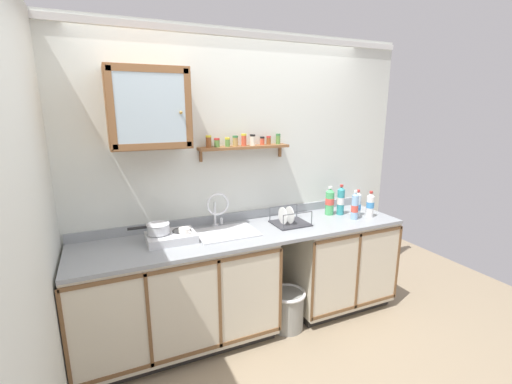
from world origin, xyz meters
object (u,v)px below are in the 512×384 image
(saucepan, at_px, (158,228))
(sink, at_px, (225,234))
(mug, at_px, (185,234))
(bottle_detergent_teal_1, at_px, (341,201))
(bottle_water_clear_2, at_px, (358,204))
(trash_bin, at_px, (287,309))
(bottle_soda_green_4, at_px, (330,201))
(hot_plate_stove, at_px, (171,237))
(bottle_water_blue_0, at_px, (355,206))
(dish_rack, at_px, (289,221))
(wall_cabinet, at_px, (148,108))
(bottle_opaque_white_3, at_px, (370,205))

(saucepan, bearing_deg, sink, -1.61)
(mug, bearing_deg, bottle_detergent_teal_1, 2.50)
(bottle_detergent_teal_1, height_order, bottle_water_clear_2, bottle_detergent_teal_1)
(bottle_detergent_teal_1, xyz_separation_m, trash_bin, (-0.71, -0.24, -0.86))
(saucepan, relative_size, bottle_soda_green_4, 1.11)
(hot_plate_stove, height_order, bottle_detergent_teal_1, bottle_detergent_teal_1)
(bottle_soda_green_4, relative_size, trash_bin, 0.80)
(bottle_water_blue_0, height_order, bottle_detergent_teal_1, bottle_detergent_teal_1)
(bottle_soda_green_4, height_order, mug, bottle_soda_green_4)
(saucepan, xyz_separation_m, bottle_water_blue_0, (1.77, -0.16, 0.01))
(dish_rack, distance_m, wall_cabinet, 1.51)
(saucepan, distance_m, bottle_water_blue_0, 1.78)
(bottle_water_blue_0, relative_size, wall_cabinet, 0.48)
(sink, height_order, bottle_detergent_teal_1, sink)
(bottle_soda_green_4, bearing_deg, saucepan, -178.09)
(bottle_opaque_white_3, bearing_deg, bottle_soda_green_4, 143.61)
(mug, height_order, wall_cabinet, wall_cabinet)
(saucepan, relative_size, trash_bin, 0.88)
(bottle_detergent_teal_1, distance_m, dish_rack, 0.62)
(bottle_detergent_teal_1, relative_size, bottle_water_clear_2, 1.16)
(saucepan, xyz_separation_m, mug, (0.20, -0.05, -0.06))
(saucepan, distance_m, wall_cabinet, 0.91)
(sink, relative_size, trash_bin, 1.40)
(sink, xyz_separation_m, wall_cabinet, (-0.54, 0.11, 1.03))
(hot_plate_stove, bearing_deg, dish_rack, -1.22)
(bottle_opaque_white_3, height_order, dish_rack, bottle_opaque_white_3)
(trash_bin, bearing_deg, bottle_opaque_white_3, 3.47)
(saucepan, xyz_separation_m, bottle_soda_green_4, (1.65, 0.05, 0.02))
(hot_plate_stove, height_order, wall_cabinet, wall_cabinet)
(dish_rack, distance_m, trash_bin, 0.78)
(sink, bearing_deg, hot_plate_stove, -179.37)
(bottle_detergent_teal_1, relative_size, bottle_soda_green_4, 1.06)
(mug, bearing_deg, trash_bin, -11.46)
(trash_bin, bearing_deg, dish_rack, 60.62)
(bottle_water_blue_0, distance_m, dish_rack, 0.65)
(hot_plate_stove, xyz_separation_m, bottle_water_blue_0, (1.68, -0.14, 0.09))
(wall_cabinet, distance_m, trash_bin, 2.05)
(dish_rack, bearing_deg, hot_plate_stove, 178.78)
(bottle_water_blue_0, bearing_deg, bottle_opaque_white_3, -2.03)
(hot_plate_stove, height_order, bottle_soda_green_4, bottle_soda_green_4)
(bottle_opaque_white_3, bearing_deg, bottle_water_blue_0, 177.97)
(bottle_opaque_white_3, distance_m, dish_rack, 0.83)
(bottle_soda_green_4, xyz_separation_m, trash_bin, (-0.61, -0.28, -0.86))
(bottle_water_clear_2, bearing_deg, dish_rack, 176.31)
(bottle_water_blue_0, relative_size, bottle_water_clear_2, 1.08)
(bottle_detergent_teal_1, bearing_deg, bottle_opaque_white_3, -41.62)
(dish_rack, height_order, trash_bin, dish_rack)
(saucepan, distance_m, trash_bin, 1.35)
(sink, bearing_deg, bottle_detergent_teal_1, 1.34)
(dish_rack, relative_size, mug, 2.54)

